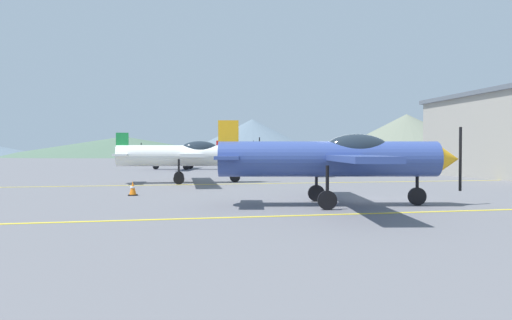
# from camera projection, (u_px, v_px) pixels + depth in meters

# --- Properties ---
(ground_plane) EXTENTS (400.00, 400.00, 0.00)m
(ground_plane) POSITION_uv_depth(u_px,v_px,m) (344.00, 200.00, 16.81)
(ground_plane) COLOR slate
(apron_line_near) EXTENTS (80.00, 0.16, 0.01)m
(apron_line_near) POSITION_uv_depth(u_px,v_px,m) (392.00, 213.00, 13.27)
(apron_line_near) COLOR yellow
(apron_line_near) RESTS_ON ground_plane
(apron_line_far) EXTENTS (80.00, 0.16, 0.01)m
(apron_line_far) POSITION_uv_depth(u_px,v_px,m) (283.00, 183.00, 25.44)
(apron_line_far) COLOR yellow
(apron_line_far) RESTS_ON ground_plane
(airplane_near) EXTENTS (8.21, 9.38, 2.81)m
(airplane_near) POSITION_uv_depth(u_px,v_px,m) (337.00, 158.00, 15.12)
(airplane_near) COLOR #33478C
(airplane_near) RESTS_ON ground_plane
(airplane_mid) EXTENTS (8.11, 9.35, 2.81)m
(airplane_mid) POSITION_uv_depth(u_px,v_px,m) (188.00, 155.00, 25.85)
(airplane_mid) COLOR white
(airplane_mid) RESTS_ON ground_plane
(airplane_far) EXTENTS (8.19, 9.39, 2.81)m
(airplane_far) POSITION_uv_depth(u_px,v_px,m) (306.00, 154.00, 35.51)
(airplane_far) COLOR silver
(airplane_far) RESTS_ON ground_plane
(airplane_back) EXTENTS (8.21, 9.35, 2.81)m
(airplane_back) POSITION_uv_depth(u_px,v_px,m) (183.00, 153.00, 44.49)
(airplane_back) COLOR #33478C
(airplane_back) RESTS_ON ground_plane
(car_sedan) EXTENTS (4.33, 4.29, 1.62)m
(car_sedan) POSITION_uv_depth(u_px,v_px,m) (306.00, 161.00, 44.50)
(car_sedan) COLOR white
(car_sedan) RESTS_ON ground_plane
(traffic_cone_front) EXTENTS (0.36, 0.36, 0.59)m
(traffic_cone_front) POSITION_uv_depth(u_px,v_px,m) (133.00, 188.00, 18.51)
(traffic_cone_front) COLOR black
(traffic_cone_front) RESTS_ON ground_plane
(hill_centerleft) EXTENTS (79.15, 79.15, 6.57)m
(hill_centerleft) POSITION_uv_depth(u_px,v_px,m) (124.00, 146.00, 151.27)
(hill_centerleft) COLOR #4C6651
(hill_centerleft) RESTS_ON ground_plane
(hill_centerright) EXTENTS (51.66, 51.66, 13.07)m
(hill_centerright) POSITION_uv_depth(u_px,v_px,m) (252.00, 138.00, 162.77)
(hill_centerright) COLOR slate
(hill_centerright) RESTS_ON ground_plane
(hill_right) EXTENTS (52.40, 52.40, 13.49)m
(hill_right) POSITION_uv_depth(u_px,v_px,m) (406.00, 135.00, 145.30)
(hill_right) COLOR slate
(hill_right) RESTS_ON ground_plane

